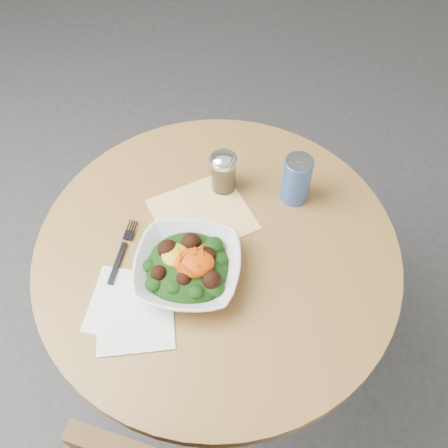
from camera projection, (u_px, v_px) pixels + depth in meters
The scene contains 8 objects.
ground at pixel (219, 355), 1.84m from camera, with size 6.00×6.00×0.00m, color #313234.
table at pixel (218, 285), 1.39m from camera, with size 0.90×0.90×0.75m.
cloth_napkin at pixel (202, 214), 1.28m from camera, with size 0.23×0.21×0.00m, color orange.
paper_napkins at pixel (132, 310), 1.13m from camera, with size 0.21×0.23×0.00m.
salad_bowl at pixel (188, 267), 1.16m from camera, with size 0.27×0.27×0.09m.
fork at pixel (123, 249), 1.22m from camera, with size 0.05×0.19×0.00m.
spice_shaker at pixel (223, 172), 1.28m from camera, with size 0.07×0.07×0.12m.
beverage_can at pixel (296, 179), 1.26m from camera, with size 0.07×0.07×0.14m.
Camera 1 is at (0.02, -0.65, 1.79)m, focal length 40.00 mm.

